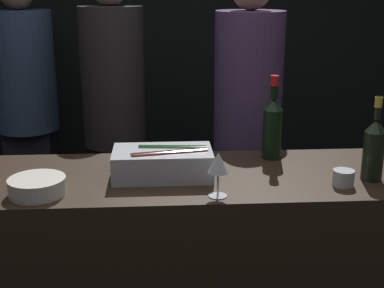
{
  "coord_description": "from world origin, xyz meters",
  "views": [
    {
      "loc": [
        -0.13,
        -1.71,
        1.77
      ],
      "look_at": [
        0.0,
        0.33,
        1.15
      ],
      "focal_mm": 50.0,
      "sensor_mm": 36.0,
      "label": 1
    }
  ],
  "objects_px": {
    "person_blond_tee": "(26,104)",
    "person_grey_polo": "(115,114)",
    "ice_bin_with_bottles": "(164,162)",
    "bowl_white": "(37,186)",
    "candle_votive": "(343,178)",
    "red_wine_bottle_burgundy": "(273,125)",
    "champagne_bottle": "(374,148)",
    "person_in_hoodie": "(247,122)",
    "wine_glass": "(218,164)"
  },
  "relations": [
    {
      "from": "person_blond_tee",
      "to": "person_grey_polo",
      "type": "xyz_separation_m",
      "value": [
        0.61,
        -0.45,
        0.03
      ]
    },
    {
      "from": "ice_bin_with_bottles",
      "to": "bowl_white",
      "type": "bearing_deg",
      "value": -161.21
    },
    {
      "from": "candle_votive",
      "to": "red_wine_bottle_burgundy",
      "type": "relative_size",
      "value": 0.22
    },
    {
      "from": "ice_bin_with_bottles",
      "to": "red_wine_bottle_burgundy",
      "type": "xyz_separation_m",
      "value": [
        0.47,
        0.2,
        0.09
      ]
    },
    {
      "from": "champagne_bottle",
      "to": "person_grey_polo",
      "type": "bearing_deg",
      "value": 134.53
    },
    {
      "from": "person_grey_polo",
      "to": "champagne_bottle",
      "type": "bearing_deg",
      "value": -92.33
    },
    {
      "from": "ice_bin_with_bottles",
      "to": "person_blond_tee",
      "type": "distance_m",
      "value": 1.71
    },
    {
      "from": "ice_bin_with_bottles",
      "to": "red_wine_bottle_burgundy",
      "type": "relative_size",
      "value": 1.07
    },
    {
      "from": "candle_votive",
      "to": "person_in_hoodie",
      "type": "relative_size",
      "value": 0.04
    },
    {
      "from": "candle_votive",
      "to": "champagne_bottle",
      "type": "bearing_deg",
      "value": 23.67
    },
    {
      "from": "ice_bin_with_bottles",
      "to": "candle_votive",
      "type": "height_order",
      "value": "ice_bin_with_bottles"
    },
    {
      "from": "person_grey_polo",
      "to": "wine_glass",
      "type": "bearing_deg",
      "value": -116.32
    },
    {
      "from": "wine_glass",
      "to": "red_wine_bottle_burgundy",
      "type": "xyz_separation_m",
      "value": [
        0.28,
        0.42,
        0.03
      ]
    },
    {
      "from": "bowl_white",
      "to": "wine_glass",
      "type": "bearing_deg",
      "value": -5.48
    },
    {
      "from": "red_wine_bottle_burgundy",
      "to": "person_in_hoodie",
      "type": "height_order",
      "value": "person_in_hoodie"
    },
    {
      "from": "red_wine_bottle_burgundy",
      "to": "person_blond_tee",
      "type": "xyz_separation_m",
      "value": [
        -1.35,
        1.26,
        -0.17
      ]
    },
    {
      "from": "bowl_white",
      "to": "person_in_hoodie",
      "type": "bearing_deg",
      "value": 46.71
    },
    {
      "from": "ice_bin_with_bottles",
      "to": "wine_glass",
      "type": "xyz_separation_m",
      "value": [
        0.19,
        -0.22,
        0.06
      ]
    },
    {
      "from": "candle_votive",
      "to": "person_grey_polo",
      "type": "bearing_deg",
      "value": 129.39
    },
    {
      "from": "candle_votive",
      "to": "person_blond_tee",
      "type": "height_order",
      "value": "person_blond_tee"
    },
    {
      "from": "candle_votive",
      "to": "red_wine_bottle_burgundy",
      "type": "height_order",
      "value": "red_wine_bottle_burgundy"
    },
    {
      "from": "ice_bin_with_bottles",
      "to": "wine_glass",
      "type": "distance_m",
      "value": 0.3
    },
    {
      "from": "ice_bin_with_bottles",
      "to": "wine_glass",
      "type": "bearing_deg",
      "value": -49.58
    },
    {
      "from": "wine_glass",
      "to": "champagne_bottle",
      "type": "height_order",
      "value": "champagne_bottle"
    },
    {
      "from": "ice_bin_with_bottles",
      "to": "champagne_bottle",
      "type": "distance_m",
      "value": 0.81
    },
    {
      "from": "person_in_hoodie",
      "to": "wine_glass",
      "type": "bearing_deg",
      "value": 108.69
    },
    {
      "from": "bowl_white",
      "to": "candle_votive",
      "type": "xyz_separation_m",
      "value": [
        1.14,
        0.01,
        -0.0
      ]
    },
    {
      "from": "wine_glass",
      "to": "candle_votive",
      "type": "distance_m",
      "value": 0.5
    },
    {
      "from": "person_in_hoodie",
      "to": "bowl_white",
      "type": "bearing_deg",
      "value": 80.3
    },
    {
      "from": "person_in_hoodie",
      "to": "person_grey_polo",
      "type": "height_order",
      "value": "person_grey_polo"
    },
    {
      "from": "person_in_hoodie",
      "to": "person_grey_polo",
      "type": "distance_m",
      "value": 0.76
    },
    {
      "from": "red_wine_bottle_burgundy",
      "to": "person_in_hoodie",
      "type": "relative_size",
      "value": 0.2
    },
    {
      "from": "candle_votive",
      "to": "ice_bin_with_bottles",
      "type": "bearing_deg",
      "value": 167.97
    },
    {
      "from": "ice_bin_with_bottles",
      "to": "person_in_hoodie",
      "type": "height_order",
      "value": "person_in_hoodie"
    },
    {
      "from": "candle_votive",
      "to": "person_in_hoodie",
      "type": "height_order",
      "value": "person_in_hoodie"
    },
    {
      "from": "bowl_white",
      "to": "person_grey_polo",
      "type": "height_order",
      "value": "person_grey_polo"
    },
    {
      "from": "champagne_bottle",
      "to": "red_wine_bottle_burgundy",
      "type": "distance_m",
      "value": 0.44
    },
    {
      "from": "ice_bin_with_bottles",
      "to": "person_grey_polo",
      "type": "height_order",
      "value": "person_grey_polo"
    },
    {
      "from": "wine_glass",
      "to": "candle_votive",
      "type": "bearing_deg",
      "value": 9.01
    },
    {
      "from": "red_wine_bottle_burgundy",
      "to": "person_in_hoodie",
      "type": "xyz_separation_m",
      "value": [
        -0.0,
        0.63,
        -0.15
      ]
    },
    {
      "from": "candle_votive",
      "to": "red_wine_bottle_burgundy",
      "type": "distance_m",
      "value": 0.42
    },
    {
      "from": "person_blond_tee",
      "to": "person_grey_polo",
      "type": "bearing_deg",
      "value": -147.26
    },
    {
      "from": "bowl_white",
      "to": "red_wine_bottle_burgundy",
      "type": "height_order",
      "value": "red_wine_bottle_burgundy"
    },
    {
      "from": "ice_bin_with_bottles",
      "to": "person_blond_tee",
      "type": "xyz_separation_m",
      "value": [
        -0.88,
        1.46,
        -0.08
      ]
    },
    {
      "from": "wine_glass",
      "to": "ice_bin_with_bottles",
      "type": "bearing_deg",
      "value": 130.42
    },
    {
      "from": "candle_votive",
      "to": "red_wine_bottle_burgundy",
      "type": "bearing_deg",
      "value": 120.38
    },
    {
      "from": "bowl_white",
      "to": "ice_bin_with_bottles",
      "type": "bearing_deg",
      "value": 18.79
    },
    {
      "from": "ice_bin_with_bottles",
      "to": "wine_glass",
      "type": "relative_size",
      "value": 2.34
    },
    {
      "from": "ice_bin_with_bottles",
      "to": "person_grey_polo",
      "type": "relative_size",
      "value": 0.21
    },
    {
      "from": "champagne_bottle",
      "to": "person_blond_tee",
      "type": "height_order",
      "value": "person_blond_tee"
    }
  ]
}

